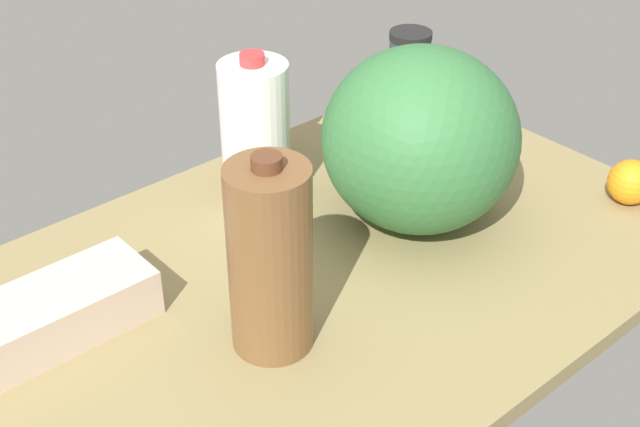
% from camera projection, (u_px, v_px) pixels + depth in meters
% --- Properties ---
extents(countertop, '(1.20, 0.76, 0.03)m').
position_uv_depth(countertop, '(320.00, 276.00, 1.37)').
color(countertop, olive).
rests_on(countertop, ground).
extents(chocolate_milk_jug, '(0.11, 0.11, 0.29)m').
position_uv_depth(chocolate_milk_jug, '(270.00, 259.00, 1.15)').
color(chocolate_milk_jug, brown).
rests_on(chocolate_milk_jug, countertop).
extents(milk_jug, '(0.11, 0.11, 0.28)m').
position_uv_depth(milk_jug, '(256.00, 138.00, 1.44)').
color(milk_jug, white).
rests_on(milk_jug, countertop).
extents(tumbler_cup, '(0.07, 0.07, 0.19)m').
position_uv_depth(tumbler_cup, '(267.00, 113.00, 1.58)').
color(tumbler_cup, beige).
rests_on(tumbler_cup, countertop).
extents(watermelon, '(0.31, 0.31, 0.30)m').
position_uv_depth(watermelon, '(420.00, 139.00, 1.40)').
color(watermelon, '#33703A').
rests_on(watermelon, countertop).
extents(egg_carton, '(0.30, 0.12, 0.07)m').
position_uv_depth(egg_carton, '(47.00, 317.00, 1.21)').
color(egg_carton, beige).
rests_on(egg_carton, countertop).
extents(shaker_bottle, '(0.08, 0.08, 0.20)m').
position_uv_depth(shaker_bottle, '(408.00, 82.00, 1.68)').
color(shaker_bottle, '#323C44').
rests_on(shaker_bottle, countertop).
extents(lemon_far_back, '(0.06, 0.06, 0.06)m').
position_uv_depth(lemon_far_back, '(468.00, 120.00, 1.70)').
color(lemon_far_back, yellow).
rests_on(lemon_far_back, countertop).
extents(orange_near_front, '(0.08, 0.08, 0.08)m').
position_uv_depth(orange_near_front, '(630.00, 182.00, 1.50)').
color(orange_near_front, orange).
rests_on(orange_near_front, countertop).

